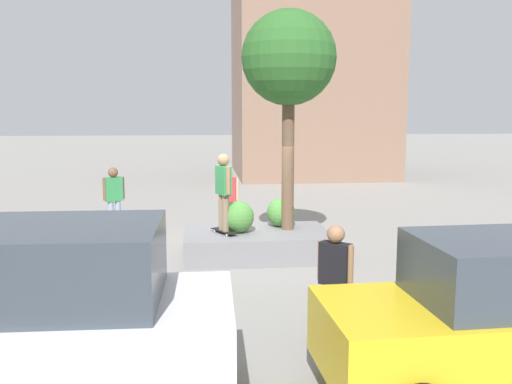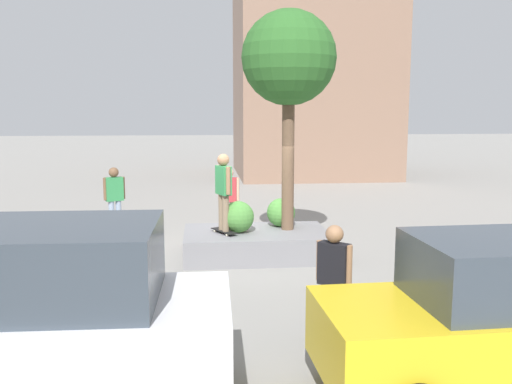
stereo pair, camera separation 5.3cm
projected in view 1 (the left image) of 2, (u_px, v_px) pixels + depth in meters
ground_plane at (240, 252)px, 13.11m from camera, size 120.00×120.00×0.00m
planter_ledge at (256, 244)px, 12.75m from camera, size 3.25×2.04×0.58m
plaza_tree at (289, 60)px, 12.36m from camera, size 2.11×2.11×4.92m
boxwood_shrub at (281, 212)px, 13.18m from camera, size 0.67×0.67×0.67m
hedge_clump at (238, 217)px, 12.53m from camera, size 0.71×0.71×0.71m
skateboard at (224, 231)px, 12.45m from camera, size 0.58×0.80×0.07m
skateboarder at (224, 187)px, 12.30m from camera, size 0.36×0.54×1.71m
taxi_cab at (503, 317)px, 6.42m from camera, size 4.12×2.03×1.89m
police_car at (25, 322)px, 5.98m from camera, size 4.61×2.23×2.12m
passerby_with_bag at (114, 194)px, 15.34m from camera, size 0.55×0.37×1.75m
pedestrian_crossing at (335, 273)px, 8.10m from camera, size 0.46×0.44×1.69m
bystander_watching at (228, 195)px, 15.20m from camera, size 0.58×0.33×1.76m
plaza_lowrise_south at (311, 6)px, 27.87m from camera, size 7.47×7.71×16.82m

